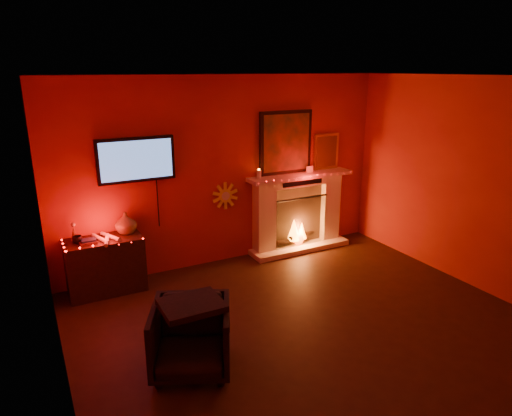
{
  "coord_description": "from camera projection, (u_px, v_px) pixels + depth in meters",
  "views": [
    {
      "loc": [
        -2.61,
        -3.39,
        2.78
      ],
      "look_at": [
        0.05,
        1.7,
        1.01
      ],
      "focal_mm": 32.0,
      "sensor_mm": 36.0,
      "label": 1
    }
  ],
  "objects": [
    {
      "name": "armchair",
      "position": [
        191.0,
        338.0,
        4.31
      ],
      "size": [
        0.97,
        0.98,
        0.68
      ],
      "primitive_type": "imported",
      "rotation": [
        0.0,
        0.0,
        -0.43
      ],
      "color": "black",
      "rests_on": "floor"
    },
    {
      "name": "fireplace",
      "position": [
        297.0,
        205.0,
        7.15
      ],
      "size": [
        1.72,
        0.4,
        2.18
      ],
      "color": "beige",
      "rests_on": "floor"
    },
    {
      "name": "tv",
      "position": [
        136.0,
        160.0,
        5.86
      ],
      "size": [
        1.0,
        0.07,
        1.24
      ],
      "color": "black",
      "rests_on": "room"
    },
    {
      "name": "room",
      "position": [
        332.0,
        221.0,
        4.44
      ],
      "size": [
        5.0,
        5.0,
        5.0
      ],
      "color": "black",
      "rests_on": "ground"
    },
    {
      "name": "sunburst_clock",
      "position": [
        225.0,
        196.0,
        6.62
      ],
      "size": [
        0.4,
        0.03,
        0.4
      ],
      "color": "yellow",
      "rests_on": "room"
    },
    {
      "name": "console_table",
      "position": [
        106.0,
        262.0,
        5.83
      ],
      "size": [
        0.95,
        0.55,
        1.01
      ],
      "color": "black",
      "rests_on": "floor"
    }
  ]
}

